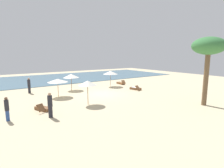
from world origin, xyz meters
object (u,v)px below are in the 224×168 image
umbrella_2 (58,81)px  lounger_0 (136,88)px  umbrella_3 (110,73)px  person_0 (29,85)px  lounger_1 (121,83)px  umbrella_1 (88,83)px  palm_0 (209,48)px  lounger_2 (43,109)px  person_2 (7,109)px  umbrella_0 (71,76)px  person_1 (50,105)px

umbrella_2 → lounger_0: 10.12m
umbrella_3 → person_0: (-10.76, 1.66, -1.08)m
lounger_0 → lounger_1: bearing=77.0°
lounger_0 → lounger_1: size_ratio=1.05×
umbrella_1 → lounger_0: 9.10m
lounger_1 → lounger_0: bearing=-103.0°
umbrella_3 → lounger_1: (2.47, 0.72, -1.87)m
palm_0 → person_0: bearing=130.3°
lounger_2 → person_2: (-2.64, -1.07, 0.72)m
lounger_2 → person_0: size_ratio=0.93×
lounger_0 → lounger_2: size_ratio=1.03×
lounger_0 → person_2: size_ratio=1.04×
palm_0 → umbrella_3: bearing=97.5°
umbrella_2 → lounger_0: (9.80, -1.88, -1.65)m
lounger_1 → umbrella_3: bearing=-163.8°
umbrella_1 → lounger_2: size_ratio=1.29×
umbrella_0 → person_2: bearing=-134.8°
person_0 → person_1: person_1 is taller
lounger_2 → person_2: person_2 is taller
lounger_1 → person_1: size_ratio=0.91×
lounger_1 → person_0: 13.28m
umbrella_2 → palm_0: 15.31m
umbrella_3 → person_1: 13.90m
lounger_0 → lounger_1: (1.10, 4.75, -0.01)m
umbrella_0 → person_1: bearing=-120.1°
umbrella_3 → lounger_2: bearing=-150.3°
umbrella_3 → person_2: umbrella_3 is taller
lounger_1 → umbrella_1: bearing=-141.9°
umbrella_0 → person_0: 5.16m
umbrella_1 → person_1: umbrella_1 is taller
lounger_0 → umbrella_0: bearing=147.2°
umbrella_2 → palm_0: (10.17, -10.93, 3.41)m
lounger_1 → person_0: bearing=175.9°
umbrella_0 → umbrella_3: 5.83m
umbrella_2 → lounger_0: umbrella_2 is taller
lounger_2 → person_1: size_ratio=0.92×
person_0 → person_2: person_0 is taller
person_1 → person_2: 2.89m
umbrella_0 → lounger_0: (7.17, -4.62, -1.73)m
palm_0 → person_1: bearing=159.8°
palm_0 → lounger_1: bearing=87.0°
umbrella_3 → palm_0: bearing=-82.5°
umbrella_3 → palm_0: size_ratio=0.37×
umbrella_0 → umbrella_2: (-2.64, -2.74, -0.08)m
lounger_1 → lounger_2: (-13.56, -7.06, 0.00)m
person_1 → person_2: size_ratio=1.09×
lounger_0 → person_1: size_ratio=0.95×
person_2 → palm_0: size_ratio=0.28×
lounger_2 → lounger_0: bearing=10.5°
person_0 → palm_0: 19.79m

